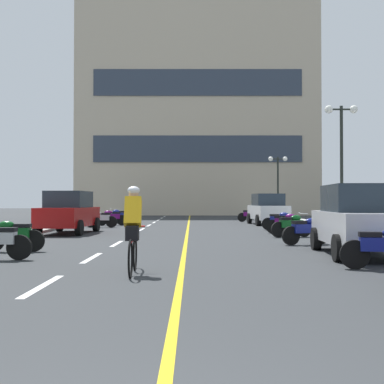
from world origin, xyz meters
TOP-DOWN VIEW (x-y plane):
  - ground_plane at (0.00, 21.00)m, footprint 140.00×140.00m
  - curb_left at (-7.20, 24.00)m, footprint 2.40×72.00m
  - curb_right at (7.20, 24.00)m, footprint 2.40×72.00m
  - lane_dash_1 at (-2.00, 6.00)m, footprint 0.14×2.20m
  - lane_dash_2 at (-2.00, 10.00)m, footprint 0.14×2.20m
  - lane_dash_3 at (-2.00, 14.00)m, footprint 0.14×2.20m
  - lane_dash_4 at (-2.00, 18.00)m, footprint 0.14×2.20m
  - lane_dash_5 at (-2.00, 22.00)m, footprint 0.14×2.20m
  - lane_dash_6 at (-2.00, 26.00)m, footprint 0.14×2.20m
  - lane_dash_7 at (-2.00, 30.00)m, footprint 0.14×2.20m
  - lane_dash_8 at (-2.00, 34.00)m, footprint 0.14×2.20m
  - lane_dash_9 at (-2.00, 38.00)m, footprint 0.14×2.20m
  - lane_dash_10 at (-2.00, 42.00)m, footprint 0.14×2.20m
  - lane_dash_11 at (-2.00, 46.00)m, footprint 0.14×2.20m
  - centre_line_yellow at (0.25, 24.00)m, footprint 0.12×66.00m
  - office_building at (1.00, 49.90)m, footprint 23.77×9.91m
  - street_lamp_mid at (7.05, 19.54)m, footprint 1.46×0.36m
  - street_lamp_far at (7.00, 35.40)m, footprint 1.46×0.36m
  - parked_car_near at (4.76, 10.52)m, footprint 2.14×4.30m
  - parked_car_mid at (-4.84, 19.08)m, footprint 2.09×4.28m
  - parked_car_far at (4.93, 26.93)m, footprint 2.12×4.29m
  - motorcycle_5 at (-4.46, 11.44)m, footprint 1.70×0.60m
  - motorcycle_6 at (4.11, 13.62)m, footprint 1.64×0.79m
  - motorcycle_7 at (4.30, 16.91)m, footprint 1.66×0.74m
  - motorcycle_8 at (4.45, 18.77)m, footprint 1.64×0.79m
  - motorcycle_9 at (4.65, 21.32)m, footprint 1.66×0.72m
  - motorcycle_10 at (-4.33, 23.83)m, footprint 1.70×0.60m
  - motorcycle_11 at (-4.12, 25.96)m, footprint 1.68×0.66m
  - motorcycle_12 at (-4.12, 28.85)m, footprint 1.66×0.74m
  - motorcycle_13 at (4.37, 30.89)m, footprint 1.70×0.60m
  - cyclist_rider at (-0.68, 7.39)m, footprint 0.42×1.77m

SIDE VIEW (x-z plane):
  - ground_plane at x=0.00m, z-range 0.00..0.00m
  - lane_dash_1 at x=-2.00m, z-range 0.00..0.01m
  - lane_dash_2 at x=-2.00m, z-range 0.00..0.01m
  - lane_dash_3 at x=-2.00m, z-range 0.00..0.01m
  - lane_dash_4 at x=-2.00m, z-range 0.00..0.01m
  - lane_dash_5 at x=-2.00m, z-range 0.00..0.01m
  - lane_dash_6 at x=-2.00m, z-range 0.00..0.01m
  - lane_dash_7 at x=-2.00m, z-range 0.00..0.01m
  - lane_dash_8 at x=-2.00m, z-range 0.00..0.01m
  - lane_dash_9 at x=-2.00m, z-range 0.00..0.01m
  - lane_dash_10 at x=-2.00m, z-range 0.00..0.01m
  - lane_dash_11 at x=-2.00m, z-range 0.00..0.01m
  - centre_line_yellow at x=0.25m, z-range 0.00..0.01m
  - curb_left at x=-7.20m, z-range 0.00..0.12m
  - curb_right at x=7.20m, z-range 0.00..0.12m
  - motorcycle_5 at x=-4.46m, z-range 0.01..0.93m
  - motorcycle_6 at x=4.11m, z-range 0.01..0.93m
  - motorcycle_7 at x=4.30m, z-range 0.01..0.93m
  - motorcycle_8 at x=4.45m, z-range 0.01..0.93m
  - motorcycle_9 at x=4.65m, z-range 0.01..0.93m
  - motorcycle_10 at x=-4.33m, z-range 0.01..0.93m
  - motorcycle_11 at x=-4.12m, z-range 0.01..0.93m
  - motorcycle_12 at x=-4.12m, z-range 0.01..0.93m
  - motorcycle_13 at x=4.37m, z-range 0.01..0.93m
  - cyclist_rider at x=-0.68m, z-range 0.03..1.74m
  - parked_car_near at x=4.76m, z-range 0.01..1.83m
  - parked_car_mid at x=-4.84m, z-range 0.01..1.83m
  - parked_car_far at x=4.93m, z-range 0.01..1.83m
  - street_lamp_far at x=7.00m, z-range 1.24..5.90m
  - street_lamp_mid at x=7.05m, z-range 1.35..6.85m
  - office_building at x=1.00m, z-range 0.00..21.25m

